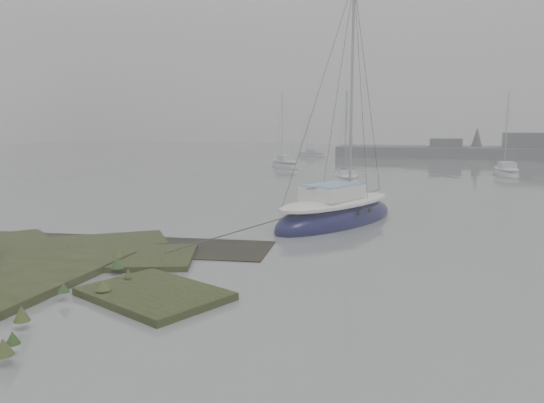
{
  "coord_description": "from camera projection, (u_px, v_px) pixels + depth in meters",
  "views": [
    {
      "loc": [
        6.81,
        -12.09,
        4.32
      ],
      "look_at": [
        2.16,
        4.59,
        1.8
      ],
      "focal_mm": 35.0,
      "sensor_mm": 36.0,
      "label": 1
    }
  ],
  "objects": [
    {
      "name": "ground",
      "position": [
        331.0,
        179.0,
        42.55
      ],
      "size": [
        160.0,
        160.0,
        0.0
      ],
      "primitive_type": "plane",
      "color": "slate",
      "rests_on": "ground"
    },
    {
      "name": "sailboat_main",
      "position": [
        336.0,
        215.0,
        23.42
      ],
      "size": [
        5.8,
        8.38,
        11.32
      ],
      "rotation": [
        0.0,
        0.0,
        -0.44
      ],
      "color": "#0C0B34",
      "rests_on": "ground"
    },
    {
      "name": "sailboat_white",
      "position": [
        346.0,
        180.0,
        39.45
      ],
      "size": [
        2.92,
        5.49,
        7.38
      ],
      "rotation": [
        0.0,
        0.0,
        0.24
      ],
      "color": "white",
      "rests_on": "ground"
    },
    {
      "name": "sailboat_far_a",
      "position": [
        285.0,
        165.0,
        53.64
      ],
      "size": [
        4.83,
        5.79,
        8.1
      ],
      "rotation": [
        0.0,
        0.0,
        0.61
      ],
      "color": "#B6BBBF",
      "rests_on": "ground"
    },
    {
      "name": "sailboat_far_b",
      "position": [
        506.0,
        173.0,
        44.96
      ],
      "size": [
        2.17,
        5.54,
        7.66
      ],
      "rotation": [
        0.0,
        0.0,
        0.07
      ],
      "color": "silver",
      "rests_on": "ground"
    },
    {
      "name": "sailboat_far_c",
      "position": [
        311.0,
        155.0,
        72.15
      ],
      "size": [
        4.89,
        3.14,
        6.57
      ],
      "rotation": [
        0.0,
        0.0,
        1.19
      ],
      "color": "#B2B6BD",
      "rests_on": "ground"
    }
  ]
}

